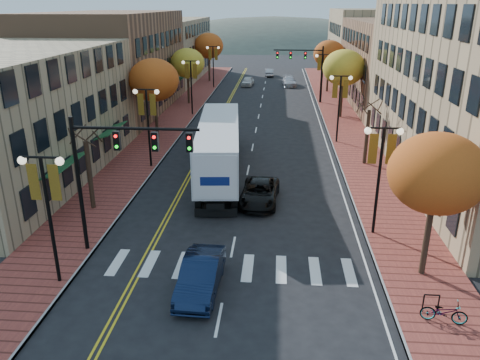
% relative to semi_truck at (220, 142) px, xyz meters
% --- Properties ---
extents(ground, '(200.00, 200.00, 0.00)m').
position_rel_semi_truck_xyz_m(ground, '(2.03, -15.08, -2.43)').
color(ground, black).
rests_on(ground, ground).
extents(sidewalk_left, '(4.00, 85.00, 0.15)m').
position_rel_semi_truck_xyz_m(sidewalk_left, '(-6.97, 17.42, -2.36)').
color(sidewalk_left, brown).
rests_on(sidewalk_left, ground).
extents(sidewalk_right, '(4.00, 85.00, 0.15)m').
position_rel_semi_truck_xyz_m(sidewalk_right, '(11.03, 17.42, -2.36)').
color(sidewalk_right, brown).
rests_on(sidewalk_right, ground).
extents(building_left_near, '(12.00, 22.00, 9.00)m').
position_rel_semi_truck_xyz_m(building_left_near, '(-14.97, -2.08, 2.07)').
color(building_left_near, '#9E8966').
rests_on(building_left_near, ground).
extents(building_left_mid, '(12.00, 24.00, 11.00)m').
position_rel_semi_truck_xyz_m(building_left_mid, '(-14.97, 20.92, 3.07)').
color(building_left_mid, brown).
rests_on(building_left_mid, ground).
extents(building_left_far, '(12.00, 26.00, 9.50)m').
position_rel_semi_truck_xyz_m(building_left_far, '(-14.97, 45.92, 2.32)').
color(building_left_far, '#9E8966').
rests_on(building_left_far, ground).
extents(building_right_mid, '(15.00, 24.00, 10.00)m').
position_rel_semi_truck_xyz_m(building_right_mid, '(20.53, 26.92, 2.57)').
color(building_right_mid, brown).
rests_on(building_right_mid, ground).
extents(building_right_far, '(15.00, 20.00, 11.00)m').
position_rel_semi_truck_xyz_m(building_right_far, '(20.53, 48.92, 3.07)').
color(building_right_far, '#9E8966').
rests_on(building_right_far, ground).
extents(tree_left_a, '(0.28, 0.28, 4.20)m').
position_rel_semi_truck_xyz_m(tree_left_a, '(-6.97, -7.08, -0.18)').
color(tree_left_a, '#382619').
rests_on(tree_left_a, sidewalk_left).
extents(tree_left_b, '(4.48, 4.48, 7.21)m').
position_rel_semi_truck_xyz_m(tree_left_b, '(-6.97, 8.92, 3.01)').
color(tree_left_b, '#382619').
rests_on(tree_left_b, sidewalk_left).
extents(tree_left_c, '(4.16, 4.16, 6.69)m').
position_rel_semi_truck_xyz_m(tree_left_c, '(-6.97, 24.92, 2.62)').
color(tree_left_c, '#382619').
rests_on(tree_left_c, sidewalk_left).
extents(tree_left_d, '(4.61, 4.61, 7.42)m').
position_rel_semi_truck_xyz_m(tree_left_d, '(-6.97, 42.92, 3.17)').
color(tree_left_d, '#382619').
rests_on(tree_left_d, sidewalk_left).
extents(tree_right_a, '(4.16, 4.16, 6.69)m').
position_rel_semi_truck_xyz_m(tree_right_a, '(11.03, -13.08, 2.62)').
color(tree_right_a, '#382619').
rests_on(tree_right_a, sidewalk_right).
extents(tree_right_b, '(0.28, 0.28, 4.20)m').
position_rel_semi_truck_xyz_m(tree_right_b, '(11.03, 2.92, -0.18)').
color(tree_right_b, '#382619').
rests_on(tree_right_b, sidewalk_right).
extents(tree_right_c, '(4.48, 4.48, 7.21)m').
position_rel_semi_truck_xyz_m(tree_right_c, '(11.03, 18.92, 3.01)').
color(tree_right_c, '#382619').
rests_on(tree_right_c, sidewalk_right).
extents(tree_right_d, '(4.35, 4.35, 7.00)m').
position_rel_semi_truck_xyz_m(tree_right_d, '(11.03, 34.92, 2.86)').
color(tree_right_d, '#382619').
rests_on(tree_right_d, sidewalk_right).
extents(lamp_left_a, '(1.96, 0.36, 6.05)m').
position_rel_semi_truck_xyz_m(lamp_left_a, '(-5.47, -15.08, 1.86)').
color(lamp_left_a, black).
rests_on(lamp_left_a, ground).
extents(lamp_left_b, '(1.96, 0.36, 6.05)m').
position_rel_semi_truck_xyz_m(lamp_left_b, '(-5.47, 0.92, 1.86)').
color(lamp_left_b, black).
rests_on(lamp_left_b, ground).
extents(lamp_left_c, '(1.96, 0.36, 6.05)m').
position_rel_semi_truck_xyz_m(lamp_left_c, '(-5.47, 18.92, 1.86)').
color(lamp_left_c, black).
rests_on(lamp_left_c, ground).
extents(lamp_left_d, '(1.96, 0.36, 6.05)m').
position_rel_semi_truck_xyz_m(lamp_left_d, '(-5.47, 36.92, 1.86)').
color(lamp_left_d, black).
rests_on(lamp_left_d, ground).
extents(lamp_right_a, '(1.96, 0.36, 6.05)m').
position_rel_semi_truck_xyz_m(lamp_right_a, '(9.53, -9.08, 1.86)').
color(lamp_right_a, black).
rests_on(lamp_right_a, ground).
extents(lamp_right_b, '(1.96, 0.36, 6.05)m').
position_rel_semi_truck_xyz_m(lamp_right_b, '(9.53, 8.92, 1.86)').
color(lamp_right_b, black).
rests_on(lamp_right_b, ground).
extents(lamp_right_c, '(1.96, 0.36, 6.05)m').
position_rel_semi_truck_xyz_m(lamp_right_c, '(9.53, 26.92, 1.86)').
color(lamp_right_c, black).
rests_on(lamp_right_c, ground).
extents(traffic_mast_near, '(6.10, 0.35, 7.00)m').
position_rel_semi_truck_xyz_m(traffic_mast_near, '(-3.44, -12.09, 2.49)').
color(traffic_mast_near, black).
rests_on(traffic_mast_near, ground).
extents(traffic_mast_far, '(6.10, 0.34, 7.00)m').
position_rel_semi_truck_xyz_m(traffic_mast_far, '(7.51, 26.91, 2.49)').
color(traffic_mast_far, black).
rests_on(traffic_mast_far, ground).
extents(semi_truck, '(4.13, 16.82, 4.16)m').
position_rel_semi_truck_xyz_m(semi_truck, '(0.00, 0.00, 0.00)').
color(semi_truck, black).
rests_on(semi_truck, ground).
extents(navy_sedan, '(1.73, 4.61, 1.50)m').
position_rel_semi_truck_xyz_m(navy_sedan, '(1.00, -15.09, -1.68)').
color(navy_sedan, black).
rests_on(navy_sedan, ground).
extents(black_suv, '(2.59, 5.06, 1.37)m').
position_rel_semi_truck_xyz_m(black_suv, '(3.15, -5.21, -1.75)').
color(black_suv, black).
rests_on(black_suv, ground).
extents(car_far_white, '(1.91, 4.08, 1.35)m').
position_rel_semi_truck_xyz_m(car_far_white, '(-0.56, 39.51, -1.76)').
color(car_far_white, silver).
rests_on(car_far_white, ground).
extents(car_far_silver, '(2.23, 4.87, 1.38)m').
position_rel_semi_truck_xyz_m(car_far_silver, '(5.78, 39.99, -1.74)').
color(car_far_silver, '#B6B5BE').
rests_on(car_far_silver, ground).
extents(car_far_oncoming, '(1.50, 3.97, 1.29)m').
position_rel_semi_truck_xyz_m(car_far_oncoming, '(2.53, 49.75, -1.79)').
color(car_far_oncoming, '#A09FA6').
rests_on(car_far_oncoming, ground).
extents(bicycle, '(1.84, 0.92, 0.93)m').
position_rel_semi_truck_xyz_m(bicycle, '(10.85, -16.69, -1.82)').
color(bicycle, gray).
rests_on(bicycle, sidewalk_right).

